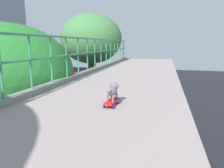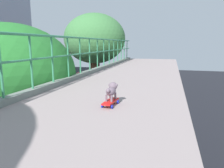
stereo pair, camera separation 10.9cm
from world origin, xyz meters
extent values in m
cube|color=black|center=(1.27, 1.88, 6.01)|extent=(3.07, 0.06, 0.00)
cylinder|color=#348459|center=(-0.25, 2.88, 6.68)|extent=(0.04, 0.04, 1.10)
cylinder|color=#348459|center=(-0.25, 3.70, 6.68)|extent=(0.04, 0.04, 1.10)
cylinder|color=#348459|center=(-0.25, 4.53, 6.68)|extent=(0.04, 0.04, 1.10)
cylinder|color=#348459|center=(-0.25, 5.35, 6.68)|extent=(0.04, 0.04, 1.10)
cylinder|color=#348459|center=(-0.25, 6.17, 6.68)|extent=(0.04, 0.04, 1.10)
cylinder|color=#348459|center=(-0.25, 6.99, 6.68)|extent=(0.04, 0.04, 1.10)
cylinder|color=#348459|center=(-0.25, 7.82, 6.68)|extent=(0.04, 0.04, 1.10)
cylinder|color=#348459|center=(-0.25, 8.64, 6.68)|extent=(0.04, 0.04, 1.10)
cylinder|color=#348459|center=(-0.25, 9.46, 6.68)|extent=(0.04, 0.04, 1.10)
cylinder|color=#348459|center=(-0.25, 10.29, 6.68)|extent=(0.04, 0.04, 1.10)
cylinder|color=#348459|center=(-0.25, 11.11, 6.68)|extent=(0.04, 0.04, 1.10)
cylinder|color=#348459|center=(-0.25, 11.93, 6.68)|extent=(0.04, 0.04, 1.10)
cylinder|color=#348459|center=(-0.25, 12.75, 6.68)|extent=(0.04, 0.04, 1.10)
cylinder|color=#348459|center=(-0.25, 13.58, 6.68)|extent=(0.04, 0.04, 1.10)
cube|color=silver|center=(-4.11, 10.39, 0.60)|extent=(1.62, 4.58, 0.74)
cube|color=#1E232B|center=(-4.11, 10.15, 1.25)|extent=(1.35, 2.33, 0.56)
cylinder|color=black|center=(-3.34, 11.83, 0.34)|extent=(0.19, 0.68, 0.68)
cylinder|color=black|center=(-4.88, 11.83, 0.34)|extent=(0.19, 0.68, 0.68)
cylinder|color=black|center=(-4.88, 8.94, 0.34)|extent=(0.19, 0.68, 0.68)
cube|color=#B2171C|center=(-7.76, 20.65, 1.82)|extent=(2.48, 11.06, 3.08)
cube|color=black|center=(-7.76, 20.65, 2.36)|extent=(2.50, 10.18, 0.70)
cylinder|color=black|center=(-6.57, 24.52, 0.48)|extent=(0.28, 0.96, 0.96)
cylinder|color=black|center=(-8.94, 24.52, 0.48)|extent=(0.28, 0.96, 0.96)
cylinder|color=black|center=(-6.57, 17.61, 0.48)|extent=(0.28, 0.96, 0.96)
cylinder|color=black|center=(-8.94, 17.61, 0.48)|extent=(0.28, 0.96, 0.96)
ellipsoid|color=#256C2A|center=(-2.29, 5.41, 6.11)|extent=(4.07, 4.07, 3.15)
cylinder|color=brown|center=(-2.18, 12.87, 3.15)|extent=(0.58, 0.58, 6.30)
ellipsoid|color=#3B733D|center=(-2.18, 12.87, 7.36)|extent=(3.84, 3.84, 3.11)
cube|color=red|center=(1.55, 3.32, 6.09)|extent=(0.18, 0.50, 0.02)
cylinder|color=#121EAA|center=(1.65, 3.47, 6.04)|extent=(0.03, 0.07, 0.06)
cylinder|color=#121EAA|center=(1.48, 3.48, 6.04)|extent=(0.03, 0.07, 0.06)
cylinder|color=#121EAA|center=(1.62, 3.16, 6.04)|extent=(0.03, 0.07, 0.06)
cylinder|color=#121EAA|center=(1.46, 3.17, 6.04)|extent=(0.03, 0.07, 0.06)
cylinder|color=#695865|center=(1.60, 3.45, 6.15)|extent=(0.04, 0.04, 0.11)
cylinder|color=#695865|center=(1.51, 3.46, 6.15)|extent=(0.04, 0.04, 0.11)
cylinder|color=#695865|center=(1.59, 3.25, 6.15)|extent=(0.04, 0.04, 0.11)
cylinder|color=#695865|center=(1.50, 3.25, 6.15)|extent=(0.04, 0.04, 0.11)
ellipsoid|color=#695865|center=(1.55, 3.35, 6.25)|extent=(0.17, 0.28, 0.14)
sphere|color=#695865|center=(1.56, 3.47, 6.32)|extent=(0.15, 0.15, 0.15)
ellipsoid|color=#676459|center=(1.56, 3.53, 6.31)|extent=(0.06, 0.07, 0.04)
sphere|color=#695865|center=(1.61, 3.46, 6.34)|extent=(0.06, 0.06, 0.06)
sphere|color=#695865|center=(1.50, 3.47, 6.34)|extent=(0.06, 0.06, 0.06)
sphere|color=#695865|center=(1.54, 3.21, 6.29)|extent=(0.07, 0.07, 0.07)
camera|label=1|loc=(2.41, -0.11, 7.06)|focal=34.29mm
camera|label=2|loc=(2.52, -0.08, 7.06)|focal=34.29mm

